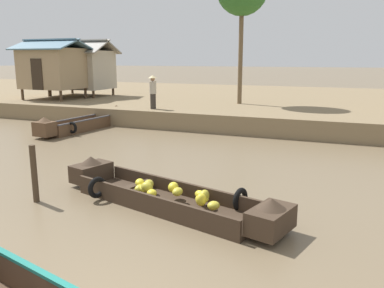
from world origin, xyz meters
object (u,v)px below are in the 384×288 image
(mooring_post, at_px, (34,174))
(banana_boat, at_px, (166,196))
(vendor_person, at_px, (153,90))
(cargo_boat_upstream, at_px, (85,123))
(stilt_house_mid_left, at_px, (81,69))
(stilt_house_left, at_px, (53,67))

(mooring_post, bearing_deg, banana_boat, 16.68)
(vendor_person, height_order, mooring_post, vendor_person)
(cargo_boat_upstream, relative_size, stilt_house_mid_left, 1.23)
(vendor_person, relative_size, mooring_post, 1.21)
(cargo_boat_upstream, xyz_separation_m, vendor_person, (2.51, 2.19, 1.45))
(cargo_boat_upstream, height_order, mooring_post, mooring_post)
(stilt_house_left, distance_m, vendor_person, 8.28)
(banana_boat, height_order, vendor_person, vendor_person)
(cargo_boat_upstream, xyz_separation_m, stilt_house_left, (-5.44, 4.27, 2.46))
(banana_boat, bearing_deg, vendor_person, 119.17)
(banana_boat, height_order, cargo_boat_upstream, cargo_boat_upstream)
(mooring_post, bearing_deg, cargo_boat_upstream, 120.51)
(stilt_house_left, height_order, mooring_post, stilt_house_left)
(banana_boat, distance_m, stilt_house_left, 18.05)
(stilt_house_left, bearing_deg, mooring_post, -50.67)
(vendor_person, bearing_deg, cargo_boat_upstream, -138.89)
(banana_boat, relative_size, stilt_house_left, 1.49)
(vendor_person, xyz_separation_m, mooring_post, (2.47, -10.64, -1.10))
(banana_boat, height_order, stilt_house_mid_left, stilt_house_mid_left)
(banana_boat, distance_m, mooring_post, 3.13)
(mooring_post, bearing_deg, stilt_house_mid_left, 124.02)
(banana_boat, distance_m, cargo_boat_upstream, 10.97)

